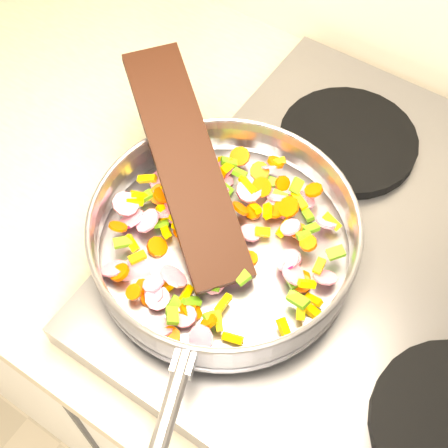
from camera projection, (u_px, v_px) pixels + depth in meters
The scene contains 6 objects.
cooktop at pixel (391, 275), 0.77m from camera, with size 0.60×0.60×0.04m, color #939399.
grate_fl at pixel (236, 292), 0.73m from camera, with size 0.19×0.19×0.02m, color black.
grate_bl at pixel (348, 141), 0.86m from camera, with size 0.19×0.19×0.02m, color black.
saute_pan at pixel (224, 236), 0.72m from camera, with size 0.36×0.51×0.06m.
vegetable_heap at pixel (218, 231), 0.74m from camera, with size 0.29×0.29×0.05m.
wooden_spatula at pixel (186, 161), 0.74m from camera, with size 0.31×0.07×0.01m, color black.
Camera 1 is at (-0.67, 1.24, 1.60)m, focal length 50.00 mm.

